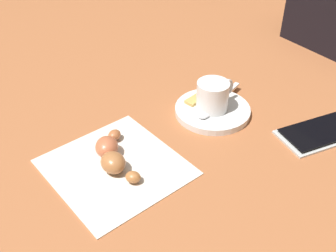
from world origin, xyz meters
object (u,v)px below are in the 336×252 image
(saucer, at_px, (212,110))
(espresso_cup, at_px, (213,95))
(croissant, at_px, (112,155))
(sugar_packet, at_px, (199,97))
(napkin, at_px, (115,167))
(teaspoon, at_px, (213,105))
(cell_phone, at_px, (322,132))

(saucer, height_order, espresso_cup, espresso_cup)
(saucer, relative_size, croissant, 1.03)
(saucer, relative_size, sugar_packet, 2.14)
(saucer, distance_m, espresso_cup, 0.03)
(saucer, bearing_deg, sugar_packet, -87.77)
(espresso_cup, relative_size, croissant, 0.62)
(sugar_packet, bearing_deg, espresso_cup, 76.71)
(espresso_cup, xyz_separation_m, croissant, (0.21, 0.02, -0.02))
(saucer, bearing_deg, napkin, 8.45)
(espresso_cup, relative_size, teaspoon, 0.59)
(napkin, distance_m, croissant, 0.02)
(saucer, xyz_separation_m, croissant, (0.21, 0.02, 0.01))
(sugar_packet, distance_m, croissant, 0.22)
(espresso_cup, bearing_deg, napkin, 8.32)
(croissant, bearing_deg, sugar_packet, -164.63)
(saucer, height_order, cell_phone, saucer)
(saucer, height_order, teaspoon, teaspoon)
(espresso_cup, relative_size, napkin, 0.42)
(espresso_cup, distance_m, teaspoon, 0.02)
(saucer, xyz_separation_m, napkin, (0.21, 0.03, -0.00))
(sugar_packet, bearing_deg, saucer, 79.32)
(saucer, distance_m, croissant, 0.21)
(saucer, bearing_deg, cell_phone, 127.63)
(teaspoon, relative_size, napkin, 0.71)
(teaspoon, relative_size, sugar_packet, 2.18)
(espresso_cup, relative_size, sugar_packet, 1.29)
(croissant, bearing_deg, saucer, -174.48)
(saucer, bearing_deg, croissant, 5.52)
(napkin, relative_size, croissant, 1.47)
(napkin, bearing_deg, cell_phone, 160.23)
(espresso_cup, bearing_deg, cell_phone, 128.17)
(espresso_cup, xyz_separation_m, cell_phone, (-0.12, 0.15, -0.03))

